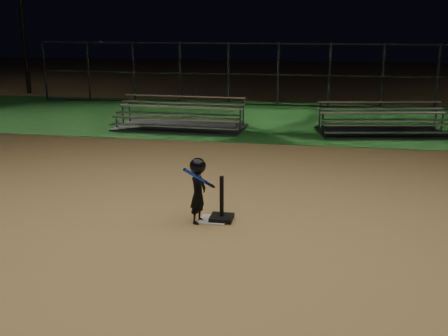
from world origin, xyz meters
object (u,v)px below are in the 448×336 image
home_plate (213,220)px  child_batter (198,189)px  bleacher_left (180,122)px  bleacher_right (382,128)px  batting_tee (222,212)px

home_plate → child_batter: bearing=-150.3°
child_batter → bleacher_left: (-2.41, 7.87, -0.39)m
child_batter → bleacher_right: size_ratio=0.28×
batting_tee → bleacher_right: (3.42, 7.98, 0.03)m
home_plate → bleacher_left: 8.18m
bleacher_right → home_plate: bearing=-124.3°
batting_tee → bleacher_right: bearing=66.8°
home_plate → bleacher_right: size_ratio=0.11×
bleacher_left → child_batter: bearing=-71.0°
bleacher_left → home_plate: bearing=-69.2°
home_plate → child_batter: (-0.23, -0.13, 0.58)m
bleacher_right → child_batter: bearing=-125.3°
batting_tee → child_batter: child_batter is taller
home_plate → child_batter: 0.64m
home_plate → bleacher_left: (-2.64, 7.74, 0.19)m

